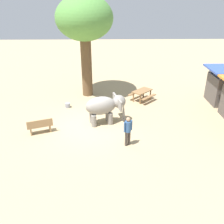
{
  "coord_description": "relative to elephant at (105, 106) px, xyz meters",
  "views": [
    {
      "loc": [
        12.97,
        1.06,
        7.17
      ],
      "look_at": [
        -0.1,
        1.34,
        0.8
      ],
      "focal_mm": 39.39,
      "sensor_mm": 36.0,
      "label": 1
    }
  ],
  "objects": [
    {
      "name": "shade_tree_main",
      "position": [
        -4.64,
        -1.37,
        4.35
      ],
      "size": [
        4.32,
        3.96,
        7.14
      ],
      "color": "brown",
      "rests_on": "ground_plane"
    },
    {
      "name": "market_stall_blue",
      "position": [
        -2.94,
        8.38,
        0.04
      ],
      "size": [
        2.5,
        2.5,
        2.52
      ],
      "color": "#59514C",
      "rests_on": "ground_plane"
    },
    {
      "name": "person_handler",
      "position": [
        2.47,
        1.16,
        -0.15
      ],
      "size": [
        0.32,
        0.45,
        1.62
      ],
      "rotation": [
        0.0,
        0.0,
        -2.61
      ],
      "color": "#3F3833",
      "rests_on": "ground_plane"
    },
    {
      "name": "picnic_table_near",
      "position": [
        -3.41,
        2.68,
        -0.51
      ],
      "size": [
        2.11,
        2.11,
        0.78
      ],
      "rotation": [
        0.0,
        0.0,
        2.35
      ],
      "color": "olive",
      "rests_on": "ground_plane"
    },
    {
      "name": "ground_plane",
      "position": [
        0.27,
        -0.94,
        -1.1
      ],
      "size": [
        60.0,
        60.0,
        0.0
      ],
      "primitive_type": "plane",
      "color": "tan"
    },
    {
      "name": "feed_bucket",
      "position": [
        -2.28,
        -2.61,
        -0.94
      ],
      "size": [
        0.36,
        0.36,
        0.32
      ],
      "primitive_type": "cylinder",
      "color": "gray",
      "rests_on": "ground_plane"
    },
    {
      "name": "elephant",
      "position": [
        0.0,
        0.0,
        0.0
      ],
      "size": [
        1.76,
        2.5,
        1.72
      ],
      "rotation": [
        0.0,
        0.0,
        1.83
      ],
      "color": "gray",
      "rests_on": "ground_plane"
    },
    {
      "name": "wooden_bench",
      "position": [
        1.16,
        -3.64,
        -0.63
      ],
      "size": [
        0.85,
        1.45,
        0.88
      ],
      "rotation": [
        0.0,
        0.0,
        1.92
      ],
      "color": "#9E7A51",
      "rests_on": "ground_plane"
    }
  ]
}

